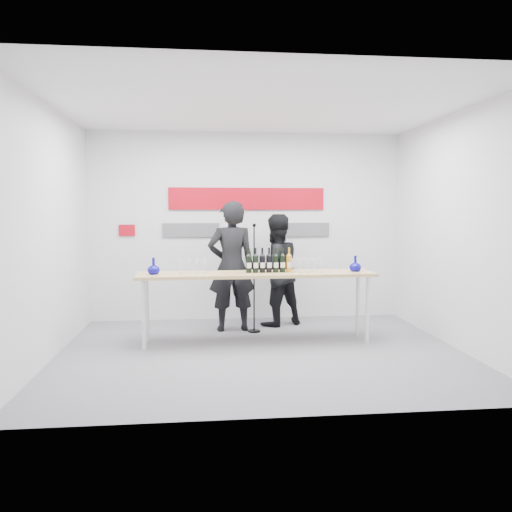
# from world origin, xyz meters

# --- Properties ---
(ground) EXTENTS (5.00, 5.00, 0.00)m
(ground) POSITION_xyz_m (0.00, 0.00, 0.00)
(ground) COLOR slate
(ground) RESTS_ON ground
(back_wall) EXTENTS (5.00, 0.04, 3.00)m
(back_wall) POSITION_xyz_m (0.00, 2.00, 1.50)
(back_wall) COLOR silver
(back_wall) RESTS_ON ground
(signage) EXTENTS (3.38, 0.02, 0.79)m
(signage) POSITION_xyz_m (-0.06, 1.97, 1.81)
(signage) COLOR #B00716
(signage) RESTS_ON back_wall
(tasting_table) EXTENTS (3.13, 0.67, 0.94)m
(tasting_table) POSITION_xyz_m (-0.00, 0.47, 0.87)
(tasting_table) COLOR tan
(tasting_table) RESTS_ON ground
(wine_bottles) EXTENTS (0.62, 0.08, 0.33)m
(wine_bottles) POSITION_xyz_m (0.16, 0.48, 1.10)
(wine_bottles) COLOR black
(wine_bottles) RESTS_ON tasting_table
(decanter_left) EXTENTS (0.16, 0.16, 0.21)m
(decanter_left) POSITION_xyz_m (-1.34, 0.44, 1.04)
(decanter_left) COLOR #0B078C
(decanter_left) RESTS_ON tasting_table
(decanter_right) EXTENTS (0.16, 0.16, 0.21)m
(decanter_right) POSITION_xyz_m (1.34, 0.48, 1.04)
(decanter_right) COLOR #0B078C
(decanter_right) RESTS_ON tasting_table
(glasses_left) EXTENTS (0.37, 0.23, 0.18)m
(glasses_left) POSITION_xyz_m (-0.84, 0.46, 1.03)
(glasses_left) COLOR silver
(glasses_left) RESTS_ON tasting_table
(glasses_right) EXTENTS (0.57, 0.23, 0.18)m
(glasses_right) POSITION_xyz_m (0.69, 0.47, 1.03)
(glasses_right) COLOR silver
(glasses_right) RESTS_ON tasting_table
(presenter_left) EXTENTS (0.73, 0.51, 1.90)m
(presenter_left) POSITION_xyz_m (-0.30, 1.18, 0.95)
(presenter_left) COLOR black
(presenter_left) RESTS_ON ground
(presenter_right) EXTENTS (1.02, 0.92, 1.71)m
(presenter_right) POSITION_xyz_m (0.39, 1.46, 0.85)
(presenter_right) COLOR black
(presenter_right) RESTS_ON ground
(mic_stand) EXTENTS (0.18, 0.18, 1.57)m
(mic_stand) POSITION_xyz_m (0.02, 1.05, 0.48)
(mic_stand) COLOR black
(mic_stand) RESTS_ON ground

